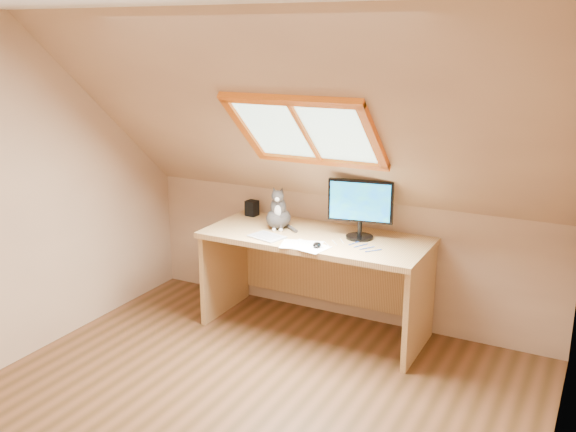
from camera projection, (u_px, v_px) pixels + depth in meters
The scene contains 10 objects.
ground at pixel (228, 422), 3.85m from camera, with size 3.50×3.50×0.00m, color brown.
room_shell at pixel (212, 195), 3.38m from camera, with size 3.52×3.52×2.41m.
desk at pixel (319, 261), 4.98m from camera, with size 1.71×0.75×0.78m.
monitor at pixel (360, 205), 4.71m from camera, with size 0.48×0.20×0.44m.
cat at pixel (278, 213), 4.99m from camera, with size 0.26×0.28×0.34m.
desk_speaker at pixel (252, 208), 5.36m from camera, with size 0.09×0.09×0.13m, color black.
graphics_tablet at pixel (267, 237), 4.80m from camera, with size 0.25×0.18×0.01m, color #B2B2B7.
mouse at pixel (317, 245), 4.58m from camera, with size 0.06×0.10×0.03m, color black.
papers at pixel (299, 244), 4.63m from camera, with size 0.33×0.27×0.00m.
cables at pixel (351, 246), 4.60m from camera, with size 0.51×0.26×0.01m.
Camera 1 is at (1.87, -2.82, 2.25)m, focal length 40.00 mm.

